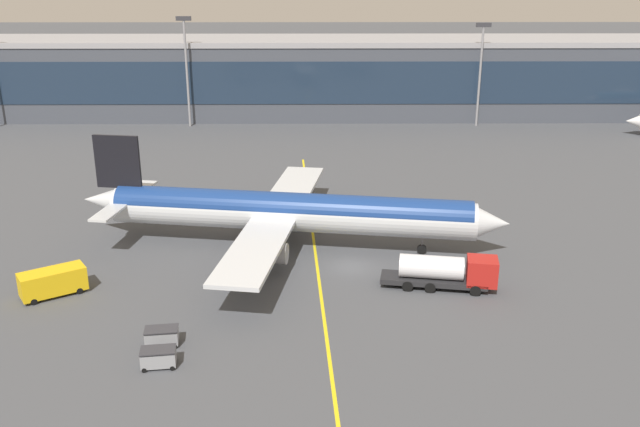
# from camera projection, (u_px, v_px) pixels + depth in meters

# --- Properties ---
(ground_plane) EXTENTS (700.00, 700.00, 0.00)m
(ground_plane) POSITION_uv_depth(u_px,v_px,m) (351.00, 266.00, 70.07)
(ground_plane) COLOR #47494F
(apron_lead_in_line) EXTENTS (4.24, 79.92, 0.01)m
(apron_lead_in_line) POSITION_uv_depth(u_px,v_px,m) (316.00, 258.00, 71.92)
(apron_lead_in_line) COLOR yellow
(apron_lead_in_line) RESTS_ON ground_plane
(terminal_building) EXTENTS (188.95, 20.71, 15.52)m
(terminal_building) POSITION_uv_depth(u_px,v_px,m) (395.00, 76.00, 142.16)
(terminal_building) COLOR #424751
(terminal_building) RESTS_ON ground_plane
(main_airliner) EXTENTS (46.57, 37.25, 11.73)m
(main_airliner) POSITION_uv_depth(u_px,v_px,m) (288.00, 212.00, 73.84)
(main_airliner) COLOR silver
(main_airliner) RESTS_ON ground_plane
(fuel_tanker) EXTENTS (11.07, 4.26, 3.25)m
(fuel_tanker) POSITION_uv_depth(u_px,v_px,m) (447.00, 271.00, 64.65)
(fuel_tanker) COLOR #232326
(fuel_tanker) RESTS_ON ground_plane
(lavatory_truck) EXTENTS (6.11, 5.10, 2.50)m
(lavatory_truck) POSITION_uv_depth(u_px,v_px,m) (54.00, 281.00, 63.44)
(lavatory_truck) COLOR yellow
(lavatory_truck) RESTS_ON ground_plane
(baggage_cart_0) EXTENTS (2.83, 1.92, 1.48)m
(baggage_cart_0) POSITION_uv_depth(u_px,v_px,m) (158.00, 357.00, 52.10)
(baggage_cart_0) COLOR gray
(baggage_cart_0) RESTS_ON ground_plane
(baggage_cart_1) EXTENTS (2.83, 1.92, 1.48)m
(baggage_cart_1) POSITION_uv_depth(u_px,v_px,m) (162.00, 336.00, 55.09)
(baggage_cart_1) COLOR gray
(baggage_cart_1) RESTS_ON ground_plane
(apron_light_mast_0) EXTENTS (2.80, 0.50, 19.35)m
(apron_light_mast_0) POSITION_uv_depth(u_px,v_px,m) (481.00, 65.00, 129.73)
(apron_light_mast_0) COLOR gray
(apron_light_mast_0) RESTS_ON ground_plane
(apron_light_mast_1) EXTENTS (2.80, 0.50, 20.53)m
(apron_light_mast_1) POSITION_uv_depth(u_px,v_px,m) (186.00, 62.00, 129.08)
(apron_light_mast_1) COLOR gray
(apron_light_mast_1) RESTS_ON ground_plane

